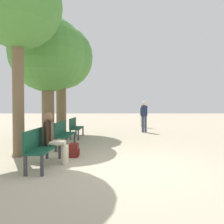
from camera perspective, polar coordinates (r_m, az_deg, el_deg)
ground_plane at (r=5.30m, az=3.14°, el=-14.23°), size 80.00×80.00×0.00m
bench_row_0 at (r=5.54m, az=-18.27°, el=-8.00°), size 0.43×1.59×0.91m
bench_row_1 at (r=7.85m, az=-12.79°, el=-5.20°), size 0.43×1.59×0.91m
bench_row_2 at (r=10.20m, az=-9.84°, el=-3.65°), size 0.43×1.59×0.91m
tree_row_0 at (r=7.35m, az=-23.75°, el=24.17°), size 2.52×2.52×5.60m
tree_row_1 at (r=9.73m, az=-16.70°, el=14.01°), size 3.12×3.12×5.17m
tree_row_2 at (r=12.06m, az=-13.43°, el=13.50°), size 3.33×3.33×5.68m
person_seated at (r=5.68m, az=-15.33°, el=-6.12°), size 0.60×0.34×1.29m
backpack at (r=6.38m, az=-10.11°, el=-9.81°), size 0.28×0.29×0.39m
pedestrian_near at (r=15.15m, az=7.76°, el=-0.59°), size 0.32×0.25×1.57m
pedestrian_mid at (r=12.25m, az=8.19°, el=-0.67°), size 0.35×0.30×1.72m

